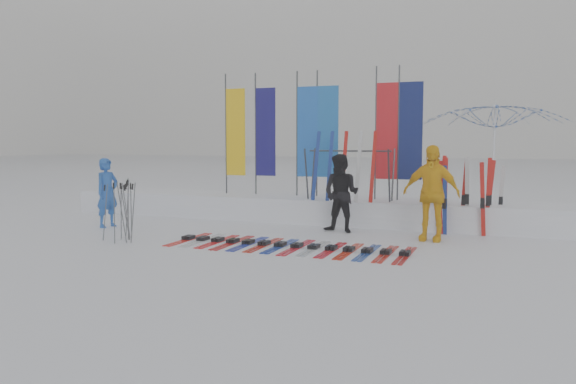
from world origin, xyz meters
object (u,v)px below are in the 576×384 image
at_px(person_black, 341,193).
at_px(tent_canopy, 492,163).
at_px(ski_row, 288,245).
at_px(person_yellow, 431,193).
at_px(person_blue, 107,193).
at_px(ski_rack, 349,168).

height_order(person_black, tent_canopy, tent_canopy).
bearing_deg(person_black, ski_row, -92.04).
bearing_deg(person_yellow, person_blue, -166.80).
height_order(ski_row, ski_rack, ski_rack).
distance_m(person_blue, ski_row, 4.99).
distance_m(tent_canopy, ski_rack, 3.31).
relative_size(person_yellow, ski_rack, 0.95).
relative_size(person_yellow, tent_canopy, 0.58).
relative_size(person_blue, person_yellow, 0.83).
xyz_separation_m(person_yellow, ski_rack, (-2.09, 1.43, 0.41)).
height_order(tent_canopy, ski_rack, tent_canopy).
bearing_deg(ski_rack, ski_row, -95.83).
bearing_deg(person_yellow, ski_row, -138.55).
relative_size(person_blue, tent_canopy, 0.48).
relative_size(person_blue, ski_rack, 0.79).
height_order(person_yellow, tent_canopy, tent_canopy).
bearing_deg(person_blue, person_yellow, -71.16).
relative_size(person_yellow, ski_row, 0.42).
relative_size(person_black, ski_row, 0.38).
distance_m(ski_row, ski_rack, 3.45).
xyz_separation_m(person_black, person_yellow, (1.98, -0.33, 0.10)).
distance_m(person_blue, ski_rack, 5.73).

